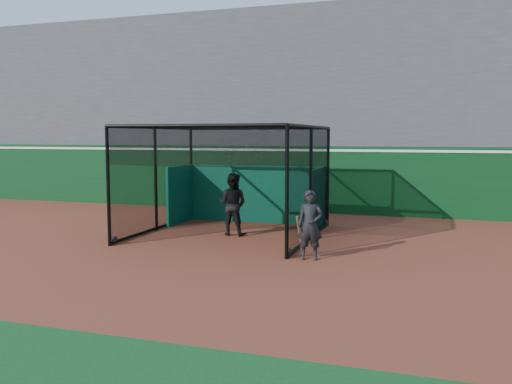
% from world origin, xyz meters
% --- Properties ---
extents(ground, '(120.00, 120.00, 0.00)m').
position_xyz_m(ground, '(0.00, 0.00, 0.00)').
color(ground, brown).
rests_on(ground, ground).
extents(outfield_wall, '(50.00, 0.50, 2.50)m').
position_xyz_m(outfield_wall, '(0.00, 8.50, 1.29)').
color(outfield_wall, '#0A3715').
rests_on(outfield_wall, ground).
extents(grandstand, '(50.00, 7.85, 8.95)m').
position_xyz_m(grandstand, '(0.00, 12.27, 4.48)').
color(grandstand, '#4C4C4F').
rests_on(grandstand, ground).
extents(batting_cage, '(4.90, 5.15, 3.13)m').
position_xyz_m(batting_cage, '(-0.52, 3.10, 1.56)').
color(batting_cage, black).
rests_on(batting_cage, ground).
extents(batter, '(0.90, 0.71, 1.81)m').
position_xyz_m(batter, '(-0.42, 3.06, 0.90)').
color(batter, black).
rests_on(batter, ground).
extents(on_deck_player, '(0.66, 0.51, 1.63)m').
position_xyz_m(on_deck_player, '(2.41, 0.67, 0.81)').
color(on_deck_player, black).
rests_on(on_deck_player, ground).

